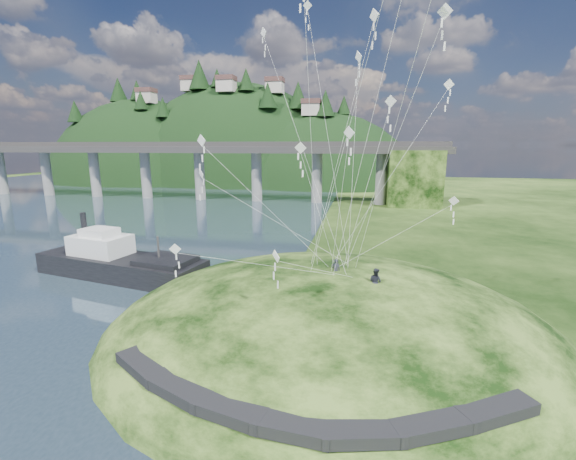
# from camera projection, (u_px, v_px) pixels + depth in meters

# --- Properties ---
(ground) EXTENTS (320.00, 320.00, 0.00)m
(ground) POSITION_uv_depth(u_px,v_px,m) (222.00, 334.00, 29.41)
(ground) COLOR black
(ground) RESTS_ON ground
(grass_hill) EXTENTS (36.00, 32.00, 13.00)m
(grass_hill) POSITION_uv_depth(u_px,v_px,m) (328.00, 348.00, 30.17)
(grass_hill) COLOR black
(grass_hill) RESTS_ON ground
(footpath) EXTENTS (22.29, 5.84, 0.83)m
(footpath) POSITION_uv_depth(u_px,v_px,m) (297.00, 404.00, 18.23)
(footpath) COLOR black
(footpath) RESTS_ON ground
(bridge) EXTENTS (160.00, 11.00, 15.00)m
(bridge) POSITION_uv_depth(u_px,v_px,m) (219.00, 163.00, 99.39)
(bridge) COLOR #2D2B2B
(bridge) RESTS_ON ground
(far_ridge) EXTENTS (153.00, 70.00, 94.50)m
(far_ridge) POSITION_uv_depth(u_px,v_px,m) (227.00, 200.00, 156.21)
(far_ridge) COLOR black
(far_ridge) RESTS_ON ground
(work_barge) EXTENTS (20.10, 8.94, 6.81)m
(work_barge) POSITION_uv_depth(u_px,v_px,m) (118.00, 261.00, 41.97)
(work_barge) COLOR black
(work_barge) RESTS_ON ground
(wooden_dock) EXTENTS (15.94, 7.11, 1.14)m
(wooden_dock) POSITION_uv_depth(u_px,v_px,m) (208.00, 292.00, 36.41)
(wooden_dock) COLOR #372216
(wooden_dock) RESTS_ON ground
(kite_flyers) EXTENTS (3.81, 2.35, 1.96)m
(kite_flyers) POSITION_uv_depth(u_px,v_px,m) (364.00, 265.00, 26.97)
(kite_flyers) COLOR #242630
(kite_flyers) RESTS_ON ground
(kite_swarm) EXTENTS (19.88, 17.06, 19.23)m
(kite_swarm) POSITION_uv_depth(u_px,v_px,m) (336.00, 85.00, 25.64)
(kite_swarm) COLOR silver
(kite_swarm) RESTS_ON ground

